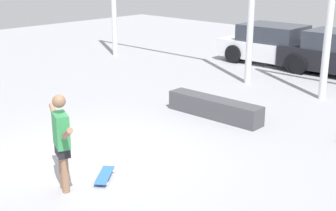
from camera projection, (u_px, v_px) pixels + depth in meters
ground_plane at (97, 158)px, 9.12m from camera, size 36.00×36.00×0.00m
skateboarder at (62, 139)px, 7.61m from camera, size 1.39×0.63×1.67m
skateboard at (104, 175)px, 8.26m from camera, size 0.63×0.72×0.08m
grind_box at (214, 108)px, 11.47m from camera, size 2.58×0.55×0.48m
parked_car_white at (275, 45)px, 17.29m from camera, size 4.08×2.07×1.44m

